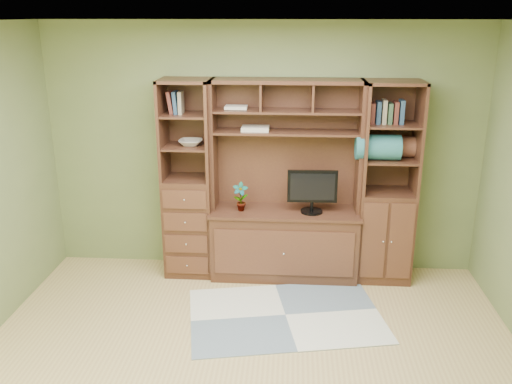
# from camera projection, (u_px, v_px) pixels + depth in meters

# --- Properties ---
(room) EXTENTS (4.60, 4.10, 2.64)m
(room) POSITION_uv_depth(u_px,v_px,m) (246.00, 219.00, 3.75)
(room) COLOR tan
(room) RESTS_ON ground
(center_hutch) EXTENTS (1.54, 0.53, 2.05)m
(center_hutch) POSITION_uv_depth(u_px,v_px,m) (285.00, 183.00, 5.46)
(center_hutch) COLOR #442518
(center_hutch) RESTS_ON ground
(left_tower) EXTENTS (0.50, 0.45, 2.05)m
(left_tower) POSITION_uv_depth(u_px,v_px,m) (188.00, 180.00, 5.57)
(left_tower) COLOR #442518
(left_tower) RESTS_ON ground
(right_tower) EXTENTS (0.55, 0.45, 2.05)m
(right_tower) POSITION_uv_depth(u_px,v_px,m) (387.00, 184.00, 5.43)
(right_tower) COLOR #442518
(right_tower) RESTS_ON ground
(rug) EXTENTS (1.93, 1.48, 0.01)m
(rug) POSITION_uv_depth(u_px,v_px,m) (285.00, 315.00, 4.99)
(rug) COLOR #A5ABAB
(rug) RESTS_ON ground
(monitor) EXTENTS (0.51, 0.24, 0.61)m
(monitor) POSITION_uv_depth(u_px,v_px,m) (312.00, 184.00, 5.41)
(monitor) COLOR black
(monitor) RESTS_ON center_hutch
(orchid) EXTENTS (0.16, 0.11, 0.30)m
(orchid) POSITION_uv_depth(u_px,v_px,m) (240.00, 197.00, 5.51)
(orchid) COLOR #AF5A3B
(orchid) RESTS_ON center_hutch
(magazines) EXTENTS (0.27, 0.20, 0.04)m
(magazines) POSITION_uv_depth(u_px,v_px,m) (255.00, 128.00, 5.40)
(magazines) COLOR beige
(magazines) RESTS_ON center_hutch
(bowl) EXTENTS (0.24, 0.24, 0.06)m
(bowl) POSITION_uv_depth(u_px,v_px,m) (191.00, 143.00, 5.44)
(bowl) COLOR beige
(bowl) RESTS_ON left_tower
(blanket_teal) EXTENTS (0.43, 0.25, 0.25)m
(blanket_teal) POSITION_uv_depth(u_px,v_px,m) (378.00, 147.00, 5.27)
(blanket_teal) COLOR #276568
(blanket_teal) RESTS_ON right_tower
(blanket_red) EXTENTS (0.37, 0.21, 0.21)m
(blanket_red) POSITION_uv_depth(u_px,v_px,m) (398.00, 147.00, 5.39)
(blanket_red) COLOR brown
(blanket_red) RESTS_ON right_tower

